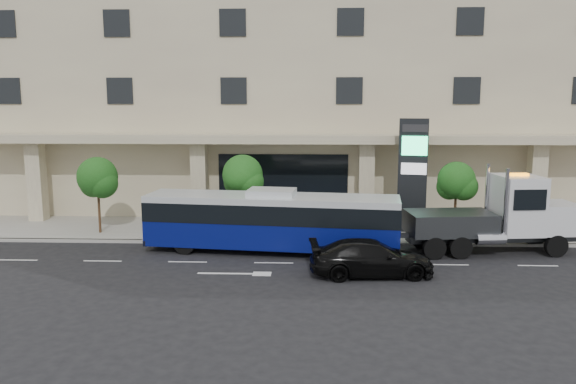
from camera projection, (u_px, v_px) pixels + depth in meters
name	position (u px, v px, depth m)	size (l,w,h in m)	color
ground	(276.00, 254.00, 27.32)	(120.00, 120.00, 0.00)	black
sidewalk	(281.00, 230.00, 32.24)	(120.00, 6.00, 0.15)	gray
curb	(278.00, 243.00, 29.28)	(120.00, 0.30, 0.15)	gray
convention_center	(288.00, 65.00, 40.95)	(60.00, 17.60, 20.00)	tan
tree_left	(98.00, 180.00, 30.74)	(2.27, 2.20, 4.22)	#422B19
tree_mid	(243.00, 178.00, 30.42)	(2.28, 2.20, 4.38)	#422B19
tree_right	(457.00, 183.00, 30.02)	(2.10, 2.00, 4.04)	#422B19
city_bus	(272.00, 220.00, 27.52)	(12.60, 4.06, 3.14)	black
tow_truck	(500.00, 217.00, 27.43)	(9.47, 3.17, 4.29)	#2D3033
black_sedan	(371.00, 258.00, 23.91)	(2.14, 5.27, 1.53)	black
signage_pylon	(413.00, 175.00, 31.01)	(1.65, 0.89, 6.30)	black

